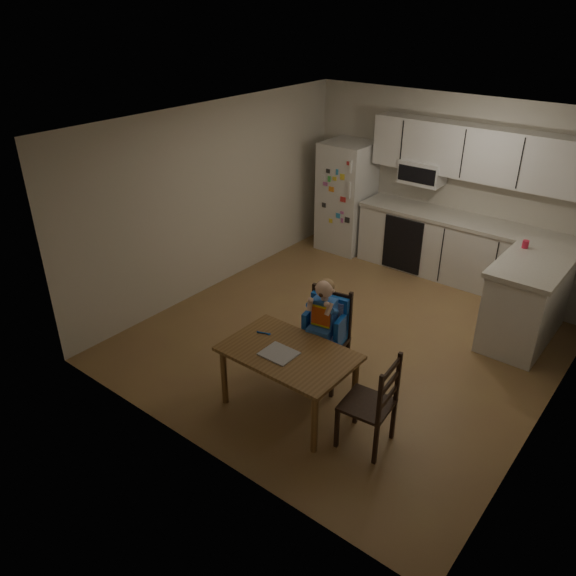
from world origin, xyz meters
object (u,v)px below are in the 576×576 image
(dining_table, at_px, (289,359))
(refrigerator, at_px, (346,197))
(chair_booster, at_px, (325,320))
(chair_side, at_px, (378,399))
(red_cup, at_px, (525,244))
(kitchen_island, at_px, (527,299))

(dining_table, bearing_deg, refrigerator, 115.63)
(chair_booster, distance_m, chair_side, 1.12)
(refrigerator, relative_size, red_cup, 18.36)
(kitchen_island, xyz_separation_m, chair_side, (-0.43, -2.69, 0.02))
(kitchen_island, bearing_deg, dining_table, -116.51)
(refrigerator, bearing_deg, chair_booster, -60.19)
(refrigerator, height_order, dining_table, refrigerator)
(dining_table, bearing_deg, chair_side, 3.59)
(refrigerator, distance_m, kitchen_island, 3.31)
(red_cup, distance_m, chair_side, 3.02)
(refrigerator, height_order, red_cup, refrigerator)
(dining_table, bearing_deg, chair_booster, 90.85)
(red_cup, bearing_deg, chair_side, -94.10)
(kitchen_island, xyz_separation_m, chair_booster, (-1.38, -2.13, 0.21))
(chair_booster, bearing_deg, chair_side, -41.00)
(dining_table, relative_size, chair_side, 1.31)
(chair_booster, bearing_deg, red_cup, 53.55)
(kitchen_island, distance_m, chair_side, 2.73)
(kitchen_island, bearing_deg, refrigerator, 163.10)
(refrigerator, height_order, chair_booster, refrigerator)
(refrigerator, distance_m, red_cup, 3.02)
(red_cup, bearing_deg, refrigerator, 166.92)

